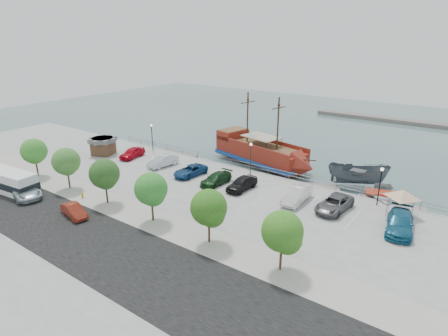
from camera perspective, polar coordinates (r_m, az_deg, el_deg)
The scene contains 35 objects.
ground at distance 44.48m, azimuth -0.46°, elevation -4.60°, with size 160.00×160.00×0.00m, color #3F595D.
land_slab at distance 32.11m, azimuth -24.11°, elevation -16.22°, with size 100.00×58.00×1.20m, color gray.
street at distance 33.94m, azimuth -16.95°, elevation -11.94°, with size 100.00×8.00×0.04m, color black.
sidewalk at distance 37.26m, azimuth -9.65°, elevation -8.28°, with size 100.00×4.00×0.05m, color #A69E8E.
seawall_railing at distance 49.96m, azimuth 4.81°, elevation 0.01°, with size 50.00×0.06×1.00m.
far_shore at distance 90.60m, azimuth 26.25°, elevation 6.31°, with size 40.00×3.00×0.80m, color #6E645C.
pirate_ship at distance 54.74m, azimuth 6.43°, elevation 2.05°, with size 17.45×8.20×10.81m.
patrol_boat at distance 49.98m, azimuth 19.70°, elevation -1.23°, with size 2.79×7.41×2.87m, color #4E555D.
speedboat at distance 46.90m, azimuth 23.18°, elevation -4.09°, with size 4.57×6.39×1.32m, color silver.
dock_west at distance 60.29m, azimuth -7.20°, elevation 2.10°, with size 7.21×2.06×0.41m, color slate.
dock_mid at distance 48.45m, azimuth 13.52°, elevation -2.84°, with size 6.29×1.80×0.36m, color gray.
dock_east at distance 46.22m, azimuth 23.97°, elevation -5.17°, with size 7.31×2.09×0.42m, color gray.
shed at distance 59.71m, azimuth -17.94°, elevation 3.28°, with size 4.11×4.11×2.59m.
canopy_tent at distance 41.40m, azimuth 25.67°, elevation -3.04°, with size 4.08×4.08×3.09m.
street_van at distance 47.70m, azimuth -28.15°, elevation -3.04°, with size 2.56×5.54×1.54m, color #AAB7BE.
street_sedan at distance 40.67m, azimuth -21.91°, elevation -6.05°, with size 1.34×3.85×1.27m, color maroon.
shuttle_bus at distance 49.76m, azimuth -29.72°, elevation -1.86°, with size 7.40×3.26×2.52m.
fire_hydrant at distance 44.84m, azimuth -20.77°, elevation -3.85°, with size 0.24×0.24×0.68m.
lamp_post_left at distance 59.17m, azimuth -10.95°, elevation 5.31°, with size 0.36×0.36×4.28m.
lamp_post_mid at distance 48.13m, azimuth 4.10°, elevation 2.29°, with size 0.36×0.36×4.28m.
lamp_post_right at distance 42.52m, azimuth 22.75°, elevation -1.66°, with size 0.36×0.36×4.28m.
tree_a at distance 52.95m, azimuth -26.95°, elevation 2.18°, with size 3.30×3.20×5.00m.
tree_b at distance 47.03m, azimuth -22.89°, elevation 0.77°, with size 3.30×3.20×5.00m.
tree_c at distance 41.45m, azimuth -17.71°, elevation -1.03°, with size 3.30×3.20×5.00m.
tree_d at distance 36.37m, azimuth -10.98°, elevation -3.36°, with size 3.30×3.20×5.00m.
tree_e at distance 32.02m, azimuth -2.21°, elevation -6.29°, with size 3.30×3.20×5.00m.
tree_f at distance 28.74m, azimuth 9.06°, elevation -9.80°, with size 3.30×3.20×5.00m.
parked_car_a at distance 57.05m, azimuth -13.82°, elevation 2.28°, with size 1.80×4.47×1.52m, color red.
parked_car_b at distance 52.48m, azimuth -9.28°, elevation 1.06°, with size 1.59×4.56×1.50m, color silver.
parked_car_c at distance 48.55m, azimuth -5.15°, elevation -0.41°, with size 2.24×4.86×1.35m, color navy.
parked_car_d at distance 45.63m, azimuth -1.22°, elevation -1.67°, with size 1.91×4.69×1.36m, color #113315.
parked_car_e at distance 44.06m, azimuth 2.74°, elevation -2.34°, with size 1.86×4.63×1.58m, color black.
parked_car_f at distance 41.59m, azimuth 11.04°, elevation -4.04°, with size 1.75×5.01×1.65m, color white.
parked_car_g at distance 40.60m, azimuth 16.46°, elevation -5.26°, with size 2.46×5.34×1.48m, color #58585C.
parked_car_h at distance 38.69m, azimuth 25.22°, elevation -7.57°, with size 2.32×5.69×1.65m, color #185C7C.
Camera 1 is at (23.90, -32.71, 17.37)m, focal length 30.00 mm.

